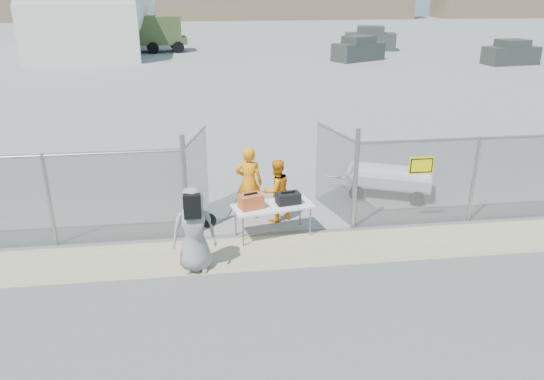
{
  "coord_description": "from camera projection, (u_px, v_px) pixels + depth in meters",
  "views": [
    {
      "loc": [
        -1.52,
        -9.42,
        5.65
      ],
      "look_at": [
        0.0,
        2.0,
        1.1
      ],
      "focal_mm": 35.0,
      "sensor_mm": 36.0,
      "label": 1
    }
  ],
  "objects": [
    {
      "name": "utility_trailer",
      "position": [
        389.0,
        182.0,
        14.95
      ],
      "size": [
        3.36,
        2.61,
        0.73
      ],
      "primitive_type": null,
      "rotation": [
        0.0,
        0.0,
        -0.41
      ],
      "color": "white",
      "rests_on": "ground"
    },
    {
      "name": "tarmac_inside",
      "position": [
        216.0,
        46.0,
        49.67
      ],
      "size": [
        160.0,
        80.0,
        0.01
      ],
      "primitive_type": "cube",
      "color": "gray",
      "rests_on": "ground"
    },
    {
      "name": "parked_vehicle_near",
      "position": [
        358.0,
        49.0,
        40.05
      ],
      "size": [
        4.34,
        3.43,
        1.79
      ],
      "primitive_type": null,
      "rotation": [
        0.0,
        0.0,
        0.49
      ],
      "color": "#363B36",
      "rests_on": "ground"
    },
    {
      "name": "chain_link_fence",
      "position": [
        272.0,
        190.0,
        12.38
      ],
      "size": [
        40.0,
        0.2,
        2.2
      ],
      "primitive_type": null,
      "color": "gray",
      "rests_on": "ground"
    },
    {
      "name": "military_truck",
      "position": [
        149.0,
        34.0,
        44.61
      ],
      "size": [
        6.43,
        3.09,
        2.95
      ],
      "primitive_type": null,
      "rotation": [
        0.0,
        0.0,
        0.13
      ],
      "color": "#45582B",
      "rests_on": "ground"
    },
    {
      "name": "visitor",
      "position": [
        194.0,
        230.0,
        10.82
      ],
      "size": [
        0.91,
        0.6,
        1.85
      ],
      "primitive_type": "imported",
      "rotation": [
        0.0,
        0.0,
        -0.01
      ],
      "color": "gray",
      "rests_on": "ground"
    },
    {
      "name": "black_duffel",
      "position": [
        288.0,
        198.0,
        12.38
      ],
      "size": [
        0.6,
        0.42,
        0.27
      ],
      "primitive_type": "cube",
      "rotation": [
        0.0,
        0.0,
        0.18
      ],
      "color": "black",
      "rests_on": "folding_table"
    },
    {
      "name": "ground",
      "position": [
        285.0,
        275.0,
        10.94
      ],
      "size": [
        160.0,
        160.0,
        0.0
      ],
      "primitive_type": "plane",
      "color": "#5A5A5A"
    },
    {
      "name": "security_worker_right",
      "position": [
        276.0,
        191.0,
        13.16
      ],
      "size": [
        0.96,
        0.88,
        1.61
      ],
      "primitive_type": "imported",
      "rotation": [
        0.0,
        0.0,
        3.57
      ],
      "color": "orange",
      "rests_on": "ground"
    },
    {
      "name": "folding_table",
      "position": [
        273.0,
        220.0,
        12.48
      ],
      "size": [
        1.97,
        1.14,
        0.79
      ],
      "primitive_type": null,
      "rotation": [
        0.0,
        0.0,
        0.21
      ],
      "color": "white",
      "rests_on": "ground"
    },
    {
      "name": "security_worker_left",
      "position": [
        249.0,
        183.0,
        13.3
      ],
      "size": [
        0.77,
        0.61,
        1.87
      ],
      "primitive_type": "imported",
      "rotation": [
        0.0,
        0.0,
        2.89
      ],
      "color": "orange",
      "rests_on": "ground"
    },
    {
      "name": "parked_vehicle_far",
      "position": [
        511.0,
        52.0,
        38.22
      ],
      "size": [
        4.0,
        2.18,
        1.73
      ],
      "primitive_type": null,
      "rotation": [
        0.0,
        0.0,
        0.12
      ],
      "color": "#363B36",
      "rests_on": "ground"
    },
    {
      "name": "orange_bag",
      "position": [
        251.0,
        201.0,
        12.12
      ],
      "size": [
        0.62,
        0.5,
        0.33
      ],
      "primitive_type": "cube",
      "rotation": [
        0.0,
        0.0,
        0.31
      ],
      "color": "#DB5B2B",
      "rests_on": "folding_table"
    },
    {
      "name": "parked_vehicle_mid",
      "position": [
        370.0,
        38.0,
        46.29
      ],
      "size": [
        4.73,
        3.03,
        1.98
      ],
      "primitive_type": null,
      "rotation": [
        0.0,
        0.0,
        -0.26
      ],
      "color": "#363B36",
      "rests_on": "ground"
    },
    {
      "name": "dirt_strip",
      "position": [
        278.0,
        252.0,
        11.86
      ],
      "size": [
        44.0,
        1.6,
        0.01
      ],
      "primitive_type": "cube",
      "color": "tan",
      "rests_on": "ground"
    },
    {
      "name": "quonset_hangar",
      "position": [
        97.0,
        2.0,
        45.13
      ],
      "size": [
        9.0,
        18.0,
        8.0
      ],
      "primitive_type": null,
      "color": "silver",
      "rests_on": "ground"
    }
  ]
}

